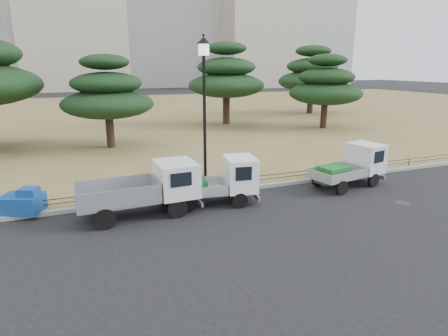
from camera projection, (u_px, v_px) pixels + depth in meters
name	position (u px, v px, depth m)	size (l,w,h in m)	color
ground	(243.00, 215.00, 13.99)	(220.00, 220.00, 0.00)	black
lawn	(132.00, 115.00, 41.52)	(120.00, 56.00, 0.15)	olive
curb	(219.00, 192.00, 16.31)	(120.00, 0.25, 0.16)	gray
truck_large	(146.00, 187.00, 13.78)	(4.41, 1.92, 1.89)	black
truck_kei_front	(219.00, 181.00, 14.93)	(3.71, 2.01, 1.87)	black
truck_kei_rear	(352.00, 166.00, 17.20)	(3.80, 2.15, 1.88)	black
street_lamp	(204.00, 90.00, 15.25)	(0.57, 0.57, 6.34)	black
pipe_fence	(218.00, 183.00, 16.35)	(38.00, 0.04, 0.40)	black
tarp_pile	(23.00, 202.00, 13.78)	(1.68, 1.47, 0.93)	#134393
manhole	(402.00, 203.00, 15.16)	(0.60, 0.60, 0.01)	#2D2D30
pine_center_left	(107.00, 95.00, 24.01)	(5.86, 5.86, 5.96)	black
pine_center_right	(226.00, 77.00, 33.82)	(6.90, 6.90, 7.32)	black
pine_east_near	(326.00, 86.00, 31.70)	(6.15, 6.15, 6.21)	black
pine_east_far	(312.00, 75.00, 41.61)	(7.40, 7.40, 7.43)	black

